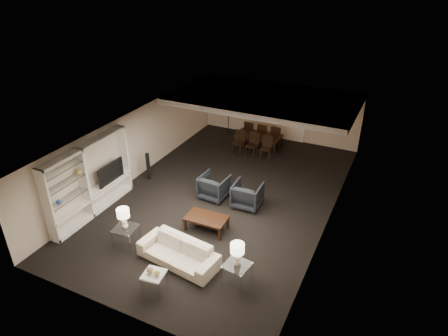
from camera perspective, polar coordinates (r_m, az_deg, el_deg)
The scene contains 35 objects.
floor at distance 13.59m, azimuth 0.00°, elevation -4.09°, with size 11.00×11.00×0.00m, color black.
ceiling at distance 12.43m, azimuth 0.00°, elevation 5.69°, with size 7.00×11.00×0.02m, color silver.
wall_back at distance 17.66m, azimuth 7.83°, elevation 8.09°, with size 7.00×0.02×2.50m, color #C3B29D.
wall_front at distance 9.19m, azimuth -15.48°, elevation -13.98°, with size 7.00×0.02×2.50m, color #C3B29D.
wall_left at distance 14.66m, azimuth -12.44°, elevation 3.33°, with size 0.02×11.00×2.50m, color #C3B29D.
wall_right at distance 12.06m, azimuth 15.18°, elevation -2.79°, with size 0.02×11.00×2.50m, color #C3B29D.
ceiling_soffit at distance 15.49m, azimuth 5.70°, elevation 9.82°, with size 7.00×4.00×0.20m, color silver.
curtains at distance 17.88m, azimuth 4.98°, elevation 8.33°, with size 1.50×0.12×2.40m, color beige.
door at distance 17.52m, azimuth 9.93°, elevation 7.06°, with size 0.90×0.05×2.10m, color silver.
painting at distance 17.05m, azimuth 14.60°, elevation 7.75°, with size 0.95×0.04×0.65m, color #142D38.
media_unit at distance 12.88m, azimuth -18.62°, elevation -1.63°, with size 0.38×3.40×2.35m, color white, non-canonical shape.
pendant_light at distance 15.56m, azimuth 6.66°, elevation 7.97°, with size 0.52×0.52×0.24m, color #D8591E.
sofa at distance 10.83m, azimuth -6.57°, elevation -11.90°, with size 2.22×0.87×0.65m, color beige.
coffee_table at distance 11.97m, azimuth -2.51°, elevation -7.88°, with size 1.22×0.71×0.44m, color black, non-canonical shape.
armchair_left at distance 13.35m, azimuth -1.39°, elevation -2.66°, with size 0.88×0.91×0.83m, color black.
armchair_right at distance 12.93m, azimuth 3.37°, elevation -3.84°, with size 0.88×0.91×0.83m, color black.
side_table_left at distance 11.68m, azimuth -13.78°, elevation -9.45°, with size 0.61×0.61×0.57m, color white, non-canonical shape.
side_table_right at distance 10.24m, azimuth 1.85°, elevation -14.80°, with size 0.61×0.61×0.57m, color white, non-canonical shape.
table_lamp_left at distance 11.33m, azimuth -14.12°, elevation -7.04°, with size 0.35×0.35×0.63m, color white, non-canonical shape.
table_lamp_right at distance 9.84m, azimuth 1.91°, elevation -12.25°, with size 0.35×0.35×0.63m, color beige, non-canonical shape.
marble_table at distance 10.21m, azimuth -9.89°, elevation -15.70°, with size 0.51×0.51×0.51m, color silver, non-canonical shape.
gold_gourd_a at distance 10.03m, azimuth -10.53°, elevation -14.13°, with size 0.16×0.16×0.16m, color tan.
gold_gourd_b at distance 9.95m, azimuth -9.56°, elevation -14.55°, with size 0.14×0.14×0.14m, color #DDC475.
television at distance 13.39m, azimuth -16.23°, elevation -0.52°, with size 0.15×1.14×0.66m, color black.
vase_blue at distance 12.17m, azimuth -22.58°, elevation -4.43°, with size 0.16×0.16×0.16m, color #224493.
vase_amber at distance 12.44m, azimuth -20.03°, elevation -0.48°, with size 0.16×0.16×0.17m, color gold.
floor_speaker at distance 14.64m, azimuth -10.78°, elevation 0.24°, with size 0.11×0.11×1.03m, color black.
dining_table at distance 16.72m, azimuth 4.83°, elevation 3.62°, with size 1.85×1.03×0.65m, color black.
chair_nl at distance 16.31m, azimuth 2.05°, elevation 3.66°, with size 0.45×0.45×0.96m, color black, non-canonical shape.
chair_nm at distance 16.10m, azimuth 4.01°, elevation 3.26°, with size 0.45×0.45×0.96m, color black, non-canonical shape.
chair_nr at distance 15.91m, azimuth 6.01°, elevation 2.86°, with size 0.45×0.45×0.96m, color black, non-canonical shape.
chair_fl at distance 17.41m, azimuth 3.79°, elevation 5.26°, with size 0.45×0.45×0.96m, color black, non-canonical shape.
chair_fm at distance 17.21m, azimuth 5.65°, elevation 4.91°, with size 0.45×0.45×0.96m, color black, non-canonical shape.
chair_fr at distance 17.04m, azimuth 7.54°, elevation 4.54°, with size 0.45×0.45×0.96m, color black, non-canonical shape.
floor_lamp at distance 18.33m, azimuth 0.63°, elevation 7.61°, with size 0.23×0.23×1.60m, color black, non-canonical shape.
Camera 1 is at (4.97, -10.34, 7.29)m, focal length 32.00 mm.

